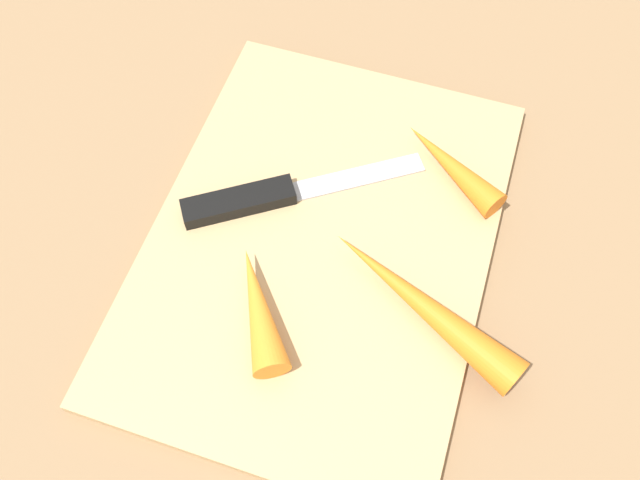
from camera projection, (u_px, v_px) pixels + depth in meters
The scene contains 6 objects.
ground_plane at pixel (320, 247), 0.53m from camera, with size 1.40×1.40×0.00m, color #8C6D4C.
cutting_board at pixel (320, 244), 0.53m from camera, with size 0.36×0.26×0.01m, color tan.
knife at pixel (255, 198), 0.54m from camera, with size 0.13×0.18×0.01m.
carrot_longest at pixel (422, 304), 0.48m from camera, with size 0.03×0.03×0.16m, color orange.
carrot_shortest at pixel (258, 308), 0.48m from camera, with size 0.03×0.03×0.10m, color orange.
carrot_medium at pixel (452, 166), 0.54m from camera, with size 0.02×0.02×0.10m, color orange.
Camera 1 is at (-0.24, -0.08, 0.47)m, focal length 37.73 mm.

